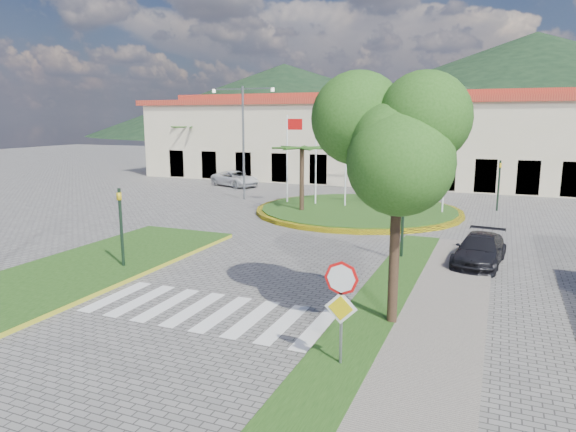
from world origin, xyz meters
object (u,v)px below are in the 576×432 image
at_px(car_dark_b, 496,183).
at_px(car_side_right, 480,250).
at_px(stop_sign, 341,298).
at_px(deciduous_tree, 399,142).
at_px(white_van, 235,179).
at_px(roundabout_island, 358,210).
at_px(car_dark_a, 378,179).

xyz_separation_m(car_dark_b, car_side_right, (-0.30, -22.62, -0.07)).
relative_size(stop_sign, deciduous_tree, 0.39).
height_order(white_van, car_dark_b, car_dark_b).
distance_m(roundabout_island, car_side_right, 12.07).
relative_size(roundabout_island, deciduous_tree, 1.87).
distance_m(white_van, car_dark_b, 21.44).
bearing_deg(white_van, car_dark_a, -44.60).
xyz_separation_m(white_van, car_dark_b, (20.84, 5.05, 0.03)).
relative_size(roundabout_island, white_van, 2.70).
xyz_separation_m(deciduous_tree, car_dark_b, (2.30, 30.17, -4.49)).
distance_m(deciduous_tree, car_dark_b, 30.59).
bearing_deg(stop_sign, car_dark_a, 101.22).
height_order(roundabout_island, stop_sign, roundabout_island).
distance_m(white_van, car_dark_a, 12.32).
xyz_separation_m(roundabout_island, car_side_right, (7.50, -9.45, 0.44)).
xyz_separation_m(white_van, car_side_right, (20.53, -17.58, -0.04)).
xyz_separation_m(roundabout_island, white_van, (-13.04, 8.12, 0.48)).
distance_m(stop_sign, deciduous_tree, 4.59).
relative_size(roundabout_island, car_dark_b, 3.06).
xyz_separation_m(deciduous_tree, white_van, (-18.53, 25.12, -4.52)).
bearing_deg(white_van, stop_sign, -123.94).
distance_m(deciduous_tree, car_dark_a, 30.88).
xyz_separation_m(stop_sign, car_side_right, (2.60, 10.58, -1.18)).
bearing_deg(white_van, car_side_right, -107.00).
bearing_deg(white_van, deciduous_tree, -120.02).
bearing_deg(car_dark_a, stop_sign, -155.81).
height_order(stop_sign, car_side_right, stop_sign).
xyz_separation_m(stop_sign, car_dark_a, (-6.49, 32.74, -1.17)).
bearing_deg(deciduous_tree, car_dark_a, 103.43).
relative_size(stop_sign, car_side_right, 0.63).
bearing_deg(deciduous_tree, car_side_right, 75.16).
relative_size(car_dark_b, car_side_right, 0.99).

